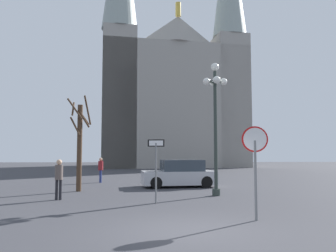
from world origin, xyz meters
name	(u,v)px	position (x,y,z in m)	size (l,w,h in m)	color
ground_plane	(187,231)	(0.00, 0.00, 0.00)	(120.00, 120.00, 0.00)	#38383D
cathedral	(171,89)	(1.86, 38.21, 10.76)	(20.69, 16.10, 36.80)	gray
stop_sign	(255,154)	(2.10, 1.21, 1.88)	(0.75, 0.15, 2.69)	slate
one_way_arrow_sign	(156,162)	(-0.71, 4.57, 1.56)	(0.65, 0.17, 2.44)	slate
street_lamp	(215,109)	(2.03, 6.78, 3.92)	(1.12, 1.12, 6.06)	#2D3833
bare_tree	(80,142)	(-4.50, 8.79, 2.45)	(1.16, 0.99, 4.77)	#473323
parked_car_near_silver	(179,174)	(0.71, 10.79, 0.71)	(4.29, 2.38, 1.52)	#B7B7BC
pedestrian_walking	(101,168)	(-4.16, 13.76, 0.96)	(0.32, 0.32, 1.60)	navy
pedestrian_standing	(59,175)	(-4.69, 5.79, 0.99)	(0.32, 0.32, 1.65)	black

